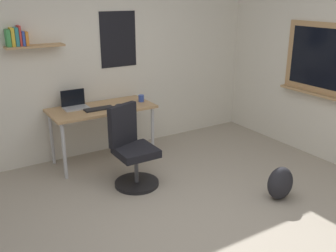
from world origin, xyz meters
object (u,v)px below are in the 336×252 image
Objects in this scene: computer_mouse at (119,105)px; coffee_mug at (141,98)px; office_chair at (132,152)px; laptop at (75,104)px; desk at (102,113)px; keyboard at (99,109)px; backpack at (280,183)px.

coffee_mug is (0.36, 0.05, 0.03)m from computer_mouse.
office_chair is 9.13× the size of computer_mouse.
computer_mouse is 0.36m from coffee_mug.
laptop is 2.98× the size of computer_mouse.
desk is 1.41× the size of office_chair.
coffee_mug is (0.87, -0.18, -0.01)m from laptop.
office_chair is 0.81m from keyboard.
backpack is (1.02, -1.89, -0.58)m from computer_mouse.
computer_mouse is at bearing 0.00° from keyboard.
desk is at bearing 50.10° from keyboard.
laptop is 3.37× the size of coffee_mug.
desk is 2.38m from backpack.
keyboard is at bearing -44.70° from laptop.
laptop is 2.69m from backpack.
office_chair is 1.70m from backpack.
office_chair reaches higher than desk.
computer_mouse is 0.28× the size of backpack.
backpack is at bearing -61.70° from computer_mouse.
coffee_mug is at bearing 54.85° from office_chair.
keyboard is at bearing -175.50° from coffee_mug.
coffee_mug is at bearing 108.87° from backpack.
laptop reaches higher than coffee_mug.
laptop reaches higher than desk.
computer_mouse is 1.13× the size of coffee_mug.
keyboard is at bearing 180.00° from computer_mouse.
backpack is at bearing -54.19° from laptop.
keyboard reaches higher than desk.
computer_mouse is at bearing 118.30° from backpack.
coffee_mug is at bearing 8.01° from computer_mouse.
keyboard is 0.64m from coffee_mug.
coffee_mug is 0.25× the size of backpack.
coffee_mug is at bearing -3.02° from desk.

